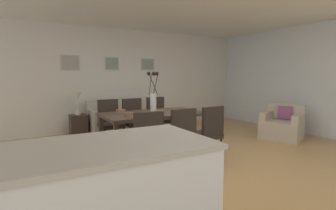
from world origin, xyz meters
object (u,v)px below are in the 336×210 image
centerpiece_vase (153,97)px  side_table (78,126)px  sofa (125,121)px  framed_picture_right (148,64)px  bowl_far_left (159,112)px  framed_picture_center (112,64)px  armchair (282,126)px  dining_chair_far_left (180,134)px  dining_table (153,117)px  bowl_near_right (121,111)px  table_lamp (77,98)px  dining_chair_far_right (134,118)px  dining_chair_mid_left (208,131)px  dining_chair_near_left (146,140)px  dining_chair_near_right (110,120)px  dining_chair_mid_right (158,116)px  framed_picture_left (70,63)px  bowl_near_left (130,114)px

centerpiece_vase → side_table: 2.27m
sofa → framed_picture_right: (0.86, 0.48, 1.42)m
bowl_far_left → framed_picture_center: size_ratio=0.48×
bowl_far_left → armchair: bearing=-4.3°
side_table → centerpiece_vase: bearing=-63.4°
centerpiece_vase → framed_picture_right: 2.64m
dining_chair_far_left → framed_picture_center: 3.44m
dining_table → centerpiece_vase: (0.00, 0.00, 0.36)m
side_table → bowl_near_right: bearing=-76.2°
table_lamp → armchair: size_ratio=0.49×
dining_chair_far_right → framed_picture_center: (0.02, 1.48, 1.19)m
table_lamp → framed_picture_center: framed_picture_center is taller
bowl_near_right → armchair: size_ratio=0.16×
centerpiece_vase → dining_chair_mid_left: bearing=-57.1°
side_table → table_lamp: size_ratio=1.02×
centerpiece_vase → bowl_far_left: (-0.00, -0.22, -0.24)m
dining_chair_near_left → centerpiece_vase: 1.19m
dining_chair_near_right → dining_chair_mid_right: bearing=0.4°
framed_picture_left → framed_picture_right: 2.01m
bowl_near_left → bowl_near_right: bearing=90.0°
sofa → dining_chair_near_right: bearing=-124.7°
dining_chair_near_left → dining_chair_near_right: (0.04, 1.82, 0.00)m
dining_chair_mid_left → dining_chair_far_right: bearing=108.5°
framed_picture_right → dining_table: bearing=-113.1°
bowl_near_right → sofa: 1.85m
dining_chair_near_right → framed_picture_left: size_ratio=2.19×
bowl_near_right → table_lamp: size_ratio=0.33×
dining_chair_mid_left → dining_chair_near_right: bearing=121.6°
dining_chair_mid_left → framed_picture_left: bearing=116.0°
armchair → centerpiece_vase: bearing=171.6°
sofa → framed_picture_right: bearing=29.2°
bowl_far_left → framed_picture_left: size_ratio=0.41×
centerpiece_vase → dining_chair_far_left: bearing=-89.0°
armchair → framed_picture_right: 3.71m
dining_table → bowl_near_left: 0.59m
framed_picture_left → framed_picture_center: bearing=0.0°
dining_chair_near_right → dining_chair_mid_left: size_ratio=1.00×
sofa → centerpiece_vase: bearing=-94.3°
sofa → table_lamp: bearing=177.4°
dining_chair_far_left → framed_picture_left: 3.59m
bowl_near_left → table_lamp: 2.18m
dining_chair_near_right → dining_chair_mid_right: same height
dining_table → framed_picture_center: bearing=90.0°
table_lamp → sofa: bearing=-2.6°
dining_chair_far_right → bowl_far_left: bearing=-89.0°
dining_table → bowl_near_right: bowl_near_right is taller
bowl_near_left → side_table: bearing=101.1°
side_table → armchair: 4.61m
dining_chair_mid_right → bowl_near_right: (-1.10, -0.70, 0.27)m
dining_table → armchair: 3.06m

